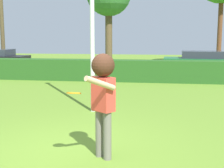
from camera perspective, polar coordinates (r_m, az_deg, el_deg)
The scene contains 5 objects.
ground_plane at distance 5.88m, azimuth -7.18°, elevation -12.37°, with size 60.00×60.00×0.00m, color olive.
person at distance 5.35m, azimuth -1.66°, elevation -1.02°, with size 0.47×0.84×1.82m.
frisbee at distance 5.07m, azimuth -6.89°, elevation -1.64°, with size 0.23×0.23×0.07m.
hedge_row at distance 14.73m, azimuth 2.60°, elevation 2.43°, with size 26.14×0.90×0.98m, color #26551D.
parked_car_green at distance 18.55m, azimuth 15.83°, elevation 4.02°, with size 4.28×1.97×1.25m.
Camera 1 is at (1.52, -5.28, 2.11)m, focal length 50.85 mm.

